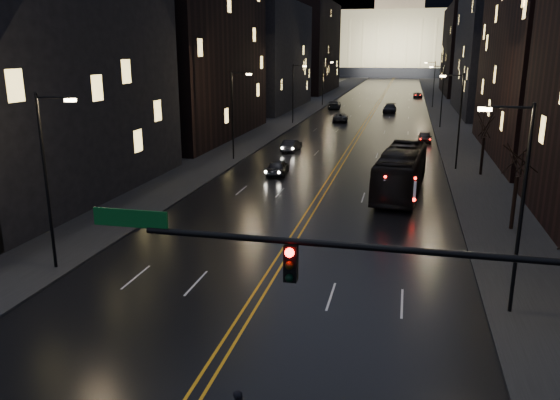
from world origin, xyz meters
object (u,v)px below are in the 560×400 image
Objects in this scene: oncoming_car_b at (291,145)px; traffic_signal at (384,289)px; oncoming_car_a at (278,167)px; bus at (401,171)px; receding_car_a at (395,155)px.

traffic_signal is at bearing 108.92° from oncoming_car_b.
traffic_signal is at bearing 103.20° from oncoming_car_a.
bus is at bearing 89.79° from traffic_signal.
traffic_signal is 36.32m from oncoming_car_a.
oncoming_car_b is at bearing 169.01° from receding_car_a.
oncoming_car_a is at bearing 107.57° from traffic_signal.
receding_car_a is (10.26, 8.64, -0.03)m from oncoming_car_a.
oncoming_car_b is (-12.27, 16.29, -1.09)m from bus.
receding_car_a is (11.54, -3.45, 0.02)m from oncoming_car_b.
receding_car_a is at bearing 90.82° from traffic_signal.
bus is at bearing 131.24° from oncoming_car_b.
traffic_signal is at bearing -84.86° from bus.
traffic_signal is 4.08× the size of receding_car_a.
oncoming_car_a is (-10.99, 4.20, -1.04)m from bus.
bus is 2.99× the size of receding_car_a.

